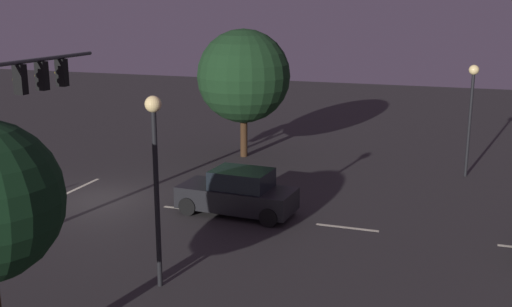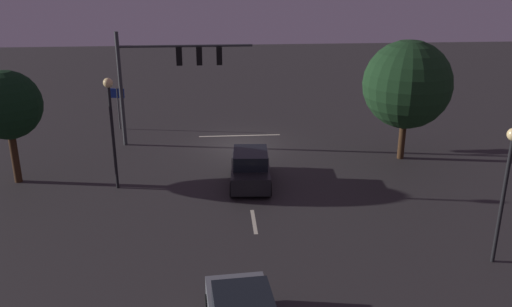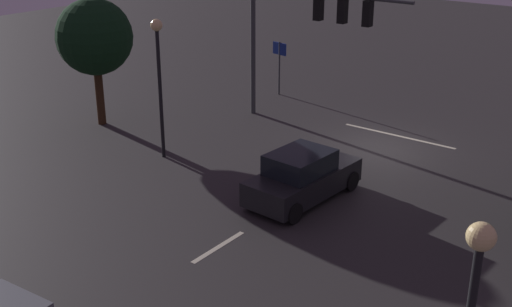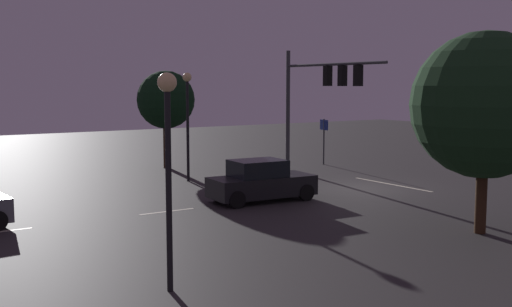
# 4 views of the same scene
# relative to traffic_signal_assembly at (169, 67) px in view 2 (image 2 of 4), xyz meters

# --- Properties ---
(ground_plane) EXTENTS (80.00, 80.00, 0.00)m
(ground_plane) POSITION_rel_traffic_signal_assembly_xyz_m (-4.02, 0.49, -4.57)
(ground_plane) COLOR #2D2B2B
(traffic_signal_assembly) EXTENTS (7.60, 0.47, 6.55)m
(traffic_signal_assembly) POSITION_rel_traffic_signal_assembly_xyz_m (0.00, 0.00, 0.00)
(traffic_signal_assembly) COLOR #383A3D
(traffic_signal_assembly) RESTS_ON ground_plane
(lane_dash_far) EXTENTS (0.16, 2.20, 0.01)m
(lane_dash_far) POSITION_rel_traffic_signal_assembly_xyz_m (-4.02, 4.49, -4.56)
(lane_dash_far) COLOR beige
(lane_dash_far) RESTS_ON ground_plane
(lane_dash_mid) EXTENTS (0.16, 2.20, 0.01)m
(lane_dash_mid) POSITION_rel_traffic_signal_assembly_xyz_m (-4.02, 10.49, -4.56)
(lane_dash_mid) COLOR beige
(lane_dash_mid) RESTS_ON ground_plane
(stop_bar) EXTENTS (5.00, 0.16, 0.01)m
(stop_bar) POSITION_rel_traffic_signal_assembly_xyz_m (-4.02, -1.18, -4.56)
(stop_bar) COLOR beige
(stop_bar) RESTS_ON ground_plane
(car_approaching) EXTENTS (2.14, 4.46, 1.70)m
(car_approaching) POSITION_rel_traffic_signal_assembly_xyz_m (-4.17, 6.37, -3.77)
(car_approaching) COLOR black
(car_approaching) RESTS_ON ground_plane
(street_lamp_left_kerb) EXTENTS (0.44, 0.44, 5.02)m
(street_lamp_left_kerb) POSITION_rel_traffic_signal_assembly_xyz_m (-12.34, 14.29, -1.05)
(street_lamp_left_kerb) COLOR black
(street_lamp_left_kerb) RESTS_ON ground_plane
(street_lamp_right_kerb) EXTENTS (0.44, 0.44, 5.30)m
(street_lamp_right_kerb) POSITION_rel_traffic_signal_assembly_xyz_m (2.18, 6.45, -0.88)
(street_lamp_right_kerb) COLOR black
(street_lamp_right_kerb) RESTS_ON ground_plane
(route_sign) EXTENTS (0.89, 0.24, 2.70)m
(route_sign) POSITION_rel_traffic_signal_assembly_xyz_m (3.56, -3.20, -2.62)
(route_sign) COLOR #383A3D
(route_sign) RESTS_ON ground_plane
(tree_left_near) EXTENTS (4.64, 4.64, 6.42)m
(tree_left_near) POSITION_rel_traffic_signal_assembly_xyz_m (-12.60, 3.52, -0.47)
(tree_left_near) COLOR #382314
(tree_left_near) RESTS_ON ground_plane
(tree_right_near) EXTENTS (3.25, 3.25, 5.49)m
(tree_right_near) POSITION_rel_traffic_signal_assembly_xyz_m (7.14, 5.29, -0.72)
(tree_right_near) COLOR #382314
(tree_right_near) RESTS_ON ground_plane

